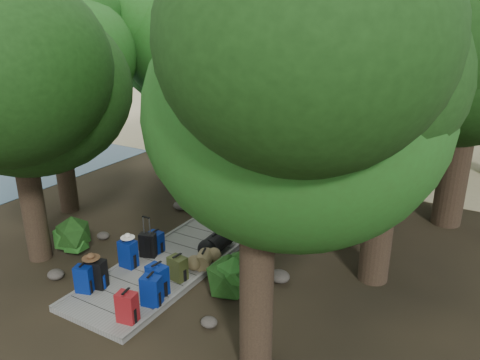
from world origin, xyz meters
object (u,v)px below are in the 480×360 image
Objects in this scene: backpack_left_d at (156,241)px; backpack_right_a at (127,306)px; suitcase_on_boardwalk at (148,245)px; kayak at (284,131)px; duffel_right_black at (217,242)px; backpack_right_d at (178,267)px; backpack_right_c at (157,278)px; duffel_right_khaki at (204,259)px; backpack_left_a at (84,278)px; backpack_left_b at (97,272)px; backpack_left_c at (128,252)px; backpack_right_b at (151,289)px; lone_suitcase_on_sand at (332,149)px; sun_lounger at (397,150)px.

backpack_right_a is (1.36, -2.46, 0.06)m from backpack_left_d.
suitcase_on_boardwalk is 13.19m from kayak.
backpack_right_a is 3.21m from duffel_right_black.
backpack_right_d is at bearing -30.39° from backpack_left_d.
backpack_right_a is at bearing -79.41° from backpack_right_d.
backpack_left_d is at bearing 73.78° from suitcase_on_boardwalk.
suitcase_on_boardwalk reaches higher than kayak.
duffel_right_khaki is at bearing 87.79° from backpack_right_c.
backpack_right_c is at bearing 9.11° from backpack_left_a.
backpack_left_b is at bearing -90.32° from backpack_left_d.
backpack_left_c reaches higher than backpack_left_b.
kayak is (-2.45, 12.65, -0.22)m from backpack_left_d.
duffel_right_khaki is at bearing 75.57° from backpack_right_b.
backpack_right_d is (1.31, 1.13, -0.05)m from backpack_left_b.
backpack_right_a is at bearing -35.58° from backpack_left_b.
lone_suitcase_on_sand is at bearing 79.71° from backpack_right_b.
backpack_right_a is at bearing -47.96° from backpack_left_c.
backpack_left_c is at bearing -168.93° from duffel_right_khaki.
backpack_left_b reaches higher than suitcase_on_boardwalk.
backpack_right_c is (1.26, -1.44, 0.08)m from backpack_left_d.
backpack_left_d is at bearing 160.39° from duffel_right_khaki.
backpack_left_d reaches higher than lone_suitcase_on_sand.
backpack_left_a is 2.17m from backpack_left_d.
sun_lounger is (1.92, 13.87, -0.11)m from backpack_right_a.
backpack_right_b reaches higher than suitcase_on_boardwalk.
backpack_left_d is (0.14, 2.16, -0.05)m from backpack_left_a.
backpack_left_d is 1.49m from backpack_right_d.
backpack_left_a is 0.21× the size of kayak.
backpack_right_a is 1.13× the size of suitcase_on_boardwalk.
duffel_right_black reaches higher than duffel_right_khaki.
backpack_left_d is 2.29m from backpack_right_b.
backpack_left_b is 0.35× the size of sun_lounger.
duffel_right_black is at bearing -89.32° from sun_lounger.
backpack_right_c is at bearing 5.93° from backpack_left_b.
backpack_right_b is at bearing 75.15° from backpack_right_a.
duffel_right_khaki is at bearing -79.56° from kayak.
backpack_right_b is (1.41, -1.81, 0.07)m from backpack_left_d.
backpack_right_c reaches higher than lone_suitcase_on_sand.
backpack_right_a is 15.59m from kayak.
backpack_right_b is 14.97m from kayak.
kayak is at bearing 99.60° from backpack_left_c.
backpack_right_c is (-0.15, 0.37, 0.01)m from backpack_right_b.
backpack_right_c is 1.45m from duffel_right_khaki.
duffel_right_khaki is 0.89× the size of lone_suitcase_on_sand.
backpack_left_a is at bearing -179.97° from backpack_right_b.
sun_lounger is (1.87, 13.22, -0.13)m from backpack_right_b.
backpack_right_a is 0.22× the size of kayak.
backpack_right_d reaches higher than duffel_right_khaki.
backpack_left_a is 0.93× the size of backpack_left_b.
backpack_right_a reaches higher than backpack_left_a.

